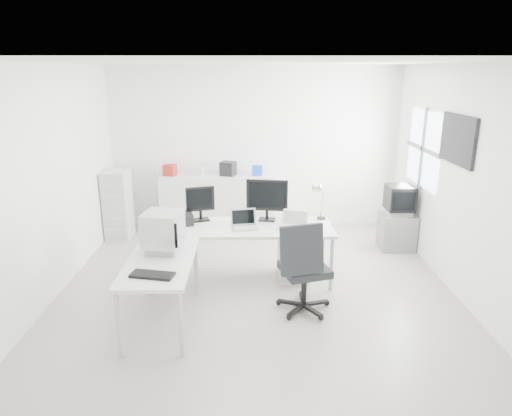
{
  "coord_description": "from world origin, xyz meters",
  "views": [
    {
      "loc": [
        -0.07,
        -5.45,
        2.72
      ],
      "look_at": [
        0.0,
        0.2,
        1.0
      ],
      "focal_mm": 32.0,
      "sensor_mm": 36.0,
      "label": 1
    }
  ],
  "objects_px": {
    "inkjet_printer": "(177,219)",
    "office_chair": "(305,265)",
    "laptop": "(245,220)",
    "tv_cabinet": "(397,232)",
    "lcd_monitor_small": "(200,203)",
    "sideboard": "(217,202)",
    "side_desk": "(162,291)",
    "lcd_monitor_large": "(267,200)",
    "main_desk": "(241,253)",
    "drawer_pedestal": "(293,256)",
    "laser_printer": "(296,214)",
    "crt_monitor": "(163,231)",
    "filing_cabinet": "(118,205)",
    "crt_tv": "(400,200)"
  },
  "relations": [
    {
      "from": "inkjet_printer",
      "to": "office_chair",
      "type": "height_order",
      "value": "office_chair"
    },
    {
      "from": "inkjet_printer",
      "to": "office_chair",
      "type": "distance_m",
      "value": 1.87
    },
    {
      "from": "laptop",
      "to": "tv_cabinet",
      "type": "relative_size",
      "value": 0.65
    },
    {
      "from": "lcd_monitor_small",
      "to": "sideboard",
      "type": "xyz_separation_m",
      "value": [
        0.09,
        1.79,
        -0.51
      ]
    },
    {
      "from": "inkjet_printer",
      "to": "sideboard",
      "type": "bearing_deg",
      "value": 63.83
    },
    {
      "from": "office_chair",
      "to": "sideboard",
      "type": "height_order",
      "value": "office_chair"
    },
    {
      "from": "side_desk",
      "to": "office_chair",
      "type": "distance_m",
      "value": 1.63
    },
    {
      "from": "lcd_monitor_large",
      "to": "inkjet_printer",
      "type": "bearing_deg",
      "value": -164.7
    },
    {
      "from": "inkjet_printer",
      "to": "lcd_monitor_large",
      "type": "relative_size",
      "value": 0.7
    },
    {
      "from": "main_desk",
      "to": "drawer_pedestal",
      "type": "distance_m",
      "value": 0.71
    },
    {
      "from": "main_desk",
      "to": "laser_printer",
      "type": "height_order",
      "value": "laser_printer"
    },
    {
      "from": "laser_printer",
      "to": "crt_monitor",
      "type": "height_order",
      "value": "crt_monitor"
    },
    {
      "from": "inkjet_printer",
      "to": "filing_cabinet",
      "type": "height_order",
      "value": "filing_cabinet"
    },
    {
      "from": "drawer_pedestal",
      "to": "laptop",
      "type": "distance_m",
      "value": 0.88
    },
    {
      "from": "main_desk",
      "to": "tv_cabinet",
      "type": "height_order",
      "value": "main_desk"
    },
    {
      "from": "inkjet_printer",
      "to": "laptop",
      "type": "height_order",
      "value": "laptop"
    },
    {
      "from": "lcd_monitor_small",
      "to": "laser_printer",
      "type": "distance_m",
      "value": 1.31
    },
    {
      "from": "crt_monitor",
      "to": "lcd_monitor_small",
      "type": "bearing_deg",
      "value": 84.13
    },
    {
      "from": "side_desk",
      "to": "drawer_pedestal",
      "type": "height_order",
      "value": "side_desk"
    },
    {
      "from": "laptop",
      "to": "sideboard",
      "type": "relative_size",
      "value": 0.19
    },
    {
      "from": "drawer_pedestal",
      "to": "filing_cabinet",
      "type": "xyz_separation_m",
      "value": [
        -2.78,
        1.6,
        0.27
      ]
    },
    {
      "from": "drawer_pedestal",
      "to": "lcd_monitor_small",
      "type": "xyz_separation_m",
      "value": [
        -1.25,
        0.2,
        0.69
      ]
    },
    {
      "from": "laser_printer",
      "to": "office_chair",
      "type": "height_order",
      "value": "office_chair"
    },
    {
      "from": "tv_cabinet",
      "to": "sideboard",
      "type": "xyz_separation_m",
      "value": [
        -2.88,
        0.99,
        0.2
      ]
    },
    {
      "from": "crt_tv",
      "to": "side_desk",
      "type": "bearing_deg",
      "value": -146.67
    },
    {
      "from": "inkjet_printer",
      "to": "office_chair",
      "type": "bearing_deg",
      "value": -45.13
    },
    {
      "from": "inkjet_printer",
      "to": "laser_printer",
      "type": "height_order",
      "value": "laser_printer"
    },
    {
      "from": "inkjet_printer",
      "to": "crt_monitor",
      "type": "bearing_deg",
      "value": -104.72
    },
    {
      "from": "inkjet_printer",
      "to": "main_desk",
      "type": "bearing_deg",
      "value": -21.43
    },
    {
      "from": "laser_printer",
      "to": "sideboard",
      "type": "height_order",
      "value": "sideboard"
    },
    {
      "from": "lcd_monitor_large",
      "to": "sideboard",
      "type": "distance_m",
      "value": 2.04
    },
    {
      "from": "side_desk",
      "to": "crt_tv",
      "type": "bearing_deg",
      "value": 33.33
    },
    {
      "from": "filing_cabinet",
      "to": "drawer_pedestal",
      "type": "bearing_deg",
      "value": -29.86
    },
    {
      "from": "lcd_monitor_large",
      "to": "laptop",
      "type": "xyz_separation_m",
      "value": [
        -0.3,
        -0.35,
        -0.17
      ]
    },
    {
      "from": "drawer_pedestal",
      "to": "lcd_monitor_large",
      "type": "xyz_separation_m",
      "value": [
        -0.35,
        0.2,
        0.74
      ]
    },
    {
      "from": "main_desk",
      "to": "crt_monitor",
      "type": "height_order",
      "value": "crt_monitor"
    },
    {
      "from": "office_chair",
      "to": "lcd_monitor_small",
      "type": "bearing_deg",
      "value": 123.95
    },
    {
      "from": "lcd_monitor_small",
      "to": "filing_cabinet",
      "type": "relative_size",
      "value": 0.43
    },
    {
      "from": "office_chair",
      "to": "sideboard",
      "type": "bearing_deg",
      "value": 96.66
    },
    {
      "from": "drawer_pedestal",
      "to": "sideboard",
      "type": "xyz_separation_m",
      "value": [
        -1.16,
        1.99,
        0.19
      ]
    },
    {
      "from": "main_desk",
      "to": "crt_monitor",
      "type": "bearing_deg",
      "value": -135.0
    },
    {
      "from": "side_desk",
      "to": "office_chair",
      "type": "relative_size",
      "value": 1.23
    },
    {
      "from": "filing_cabinet",
      "to": "laser_printer",
      "type": "bearing_deg",
      "value": -26.75
    },
    {
      "from": "crt_monitor",
      "to": "side_desk",
      "type": "bearing_deg",
      "value": -80.62
    },
    {
      "from": "laptop",
      "to": "filing_cabinet",
      "type": "relative_size",
      "value": 0.32
    },
    {
      "from": "side_desk",
      "to": "crt_monitor",
      "type": "distance_m",
      "value": 0.67
    },
    {
      "from": "drawer_pedestal",
      "to": "laser_printer",
      "type": "bearing_deg",
      "value": 73.61
    },
    {
      "from": "drawer_pedestal",
      "to": "sideboard",
      "type": "bearing_deg",
      "value": 120.19
    },
    {
      "from": "tv_cabinet",
      "to": "sideboard",
      "type": "bearing_deg",
      "value": 161.03
    },
    {
      "from": "crt_tv",
      "to": "filing_cabinet",
      "type": "bearing_deg",
      "value": 172.45
    }
  ]
}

